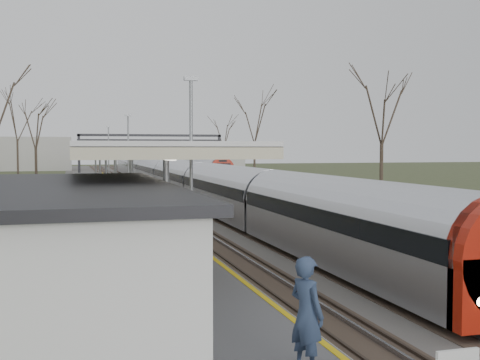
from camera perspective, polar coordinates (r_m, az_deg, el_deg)
name	(u,v)px	position (r m, az deg, el deg)	size (l,w,h in m)	color
track_bed	(191,188)	(59.52, -4.69, -0.77)	(24.00, 160.00, 0.22)	#474442
platform	(103,201)	(40.99, -12.82, -1.92)	(3.50, 69.00, 1.00)	#9E9B93
canopy	(107,149)	(36.34, -12.52, 2.87)	(4.10, 50.00, 3.11)	slate
signal_gantry	(152,142)	(89.02, -8.39, 3.58)	(21.00, 0.59, 6.08)	black
tree_east_far	(382,109)	(51.88, 13.32, 6.59)	(5.00, 5.00, 10.30)	#2D231C
train_near	(168,176)	(55.59, -6.82, 0.42)	(2.62, 90.21, 3.05)	#9C9FA5
train_far	(185,166)	(86.02, -5.27, 1.33)	(2.62, 45.21, 3.05)	#9C9FA5
passenger	(307,314)	(8.18, 6.35, -12.54)	(0.57, 0.37, 1.56)	#2D3C58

